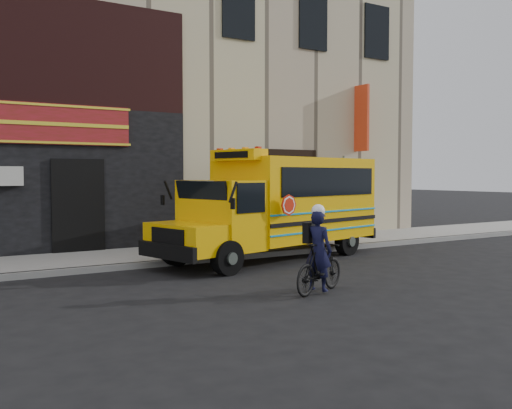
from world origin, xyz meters
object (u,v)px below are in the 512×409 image
at_px(sign_pole, 344,198).
at_px(cyclist, 318,253).
at_px(school_bus, 281,203).
at_px(bicycle, 320,268).

xyz_separation_m(sign_pole, cyclist, (-4.63, -4.70, -0.81)).
bearing_deg(cyclist, school_bus, -50.16).
xyz_separation_m(sign_pole, bicycle, (-4.59, -4.70, -1.10)).
xyz_separation_m(school_bus, cyclist, (-1.98, -4.21, -0.73)).
height_order(school_bus, sign_pole, school_bus).
relative_size(school_bus, cyclist, 4.62).
bearing_deg(school_bus, sign_pole, 10.52).
distance_m(sign_pole, cyclist, 6.65).
xyz_separation_m(bicycle, cyclist, (-0.04, 0.00, 0.29)).
bearing_deg(bicycle, school_bus, -46.00).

